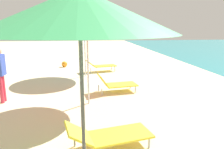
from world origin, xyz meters
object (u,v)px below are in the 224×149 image
object	(u,v)px
lounger_third_shoreside	(109,135)
umbrella_fourth	(87,18)
lounger_farthest_shoreside	(101,65)
beach_ball	(64,64)
person_walking_far	(0,69)
umbrella_third	(79,12)
umbrella_farthest	(84,19)
lounger_fourth_shoreside	(116,84)

from	to	relation	value
lounger_third_shoreside	umbrella_fourth	distance (m)	3.33
lounger_farthest_shoreside	beach_ball	xyz separation A→B (m)	(-1.97, 1.52, -0.17)
lounger_third_shoreside	person_walking_far	xyz separation A→B (m)	(-2.93, 2.90, 0.75)
umbrella_third	person_walking_far	world-z (taller)	umbrella_third
beach_ball	umbrella_farthest	bearing A→B (deg)	-63.81
umbrella_fourth	lounger_fourth_shoreside	distance (m)	2.61
lounger_fourth_shoreside	beach_ball	size ratio (longest dim) A/B	4.50
umbrella_third	umbrella_farthest	world-z (taller)	umbrella_farthest
umbrella_fourth	lounger_fourth_shoreside	world-z (taller)	umbrella_fourth
umbrella_fourth	lounger_fourth_shoreside	xyz separation A→B (m)	(0.97, 1.05, -2.19)
umbrella_third	umbrella_farthest	bearing A→B (deg)	89.94
umbrella_third	lounger_fourth_shoreside	distance (m)	5.10
lounger_third_shoreside	umbrella_fourth	size ratio (longest dim) A/B	0.60
lounger_third_shoreside	umbrella_farthest	size ratio (longest dim) A/B	0.57
lounger_fourth_shoreside	umbrella_farthest	size ratio (longest dim) A/B	0.48
beach_ball	lounger_fourth_shoreside	bearing A→B (deg)	-65.76
lounger_third_shoreside	person_walking_far	size ratio (longest dim) A/B	1.01
umbrella_third	umbrella_fourth	distance (m)	3.46
lounger_fourth_shoreside	umbrella_farthest	distance (m)	3.62
lounger_fourth_shoreside	umbrella_fourth	bearing A→B (deg)	-141.23
lounger_third_shoreside	umbrella_fourth	bearing A→B (deg)	85.61
person_walking_far	umbrella_third	bearing A→B (deg)	123.60
umbrella_farthest	beach_ball	bearing A→B (deg)	116.19
umbrella_fourth	person_walking_far	bearing A→B (deg)	170.49
beach_ball	lounger_third_shoreside	bearing A→B (deg)	-79.17
umbrella_fourth	lounger_farthest_shoreside	world-z (taller)	umbrella_fourth
umbrella_fourth	lounger_farthest_shoreside	distance (m)	5.09
person_walking_far	umbrella_fourth	bearing A→B (deg)	171.47
lounger_farthest_shoreside	beach_ball	world-z (taller)	lounger_farthest_shoreside
umbrella_third	umbrella_fourth	bearing A→B (deg)	88.27
lounger_third_shoreside	lounger_fourth_shoreside	world-z (taller)	lounger_fourth_shoreside
person_walking_far	beach_ball	xyz separation A→B (m)	(1.30, 5.64, -0.87)
umbrella_third	lounger_farthest_shoreside	bearing A→B (deg)	84.47
person_walking_far	beach_ball	world-z (taller)	person_walking_far
lounger_third_shoreside	lounger_farthest_shoreside	bearing A→B (deg)	75.08
umbrella_fourth	umbrella_farthest	bearing A→B (deg)	91.53
umbrella_fourth	lounger_fourth_shoreside	size ratio (longest dim) A/B	1.98
lounger_third_shoreside	beach_ball	xyz separation A→B (m)	(-1.63, 8.54, -0.12)
lounger_fourth_shoreside	lounger_farthest_shoreside	distance (m)	3.52
lounger_third_shoreside	beach_ball	size ratio (longest dim) A/B	5.30
lounger_third_shoreside	lounger_farthest_shoreside	distance (m)	7.03
beach_ball	umbrella_fourth	bearing A→B (deg)	-77.96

